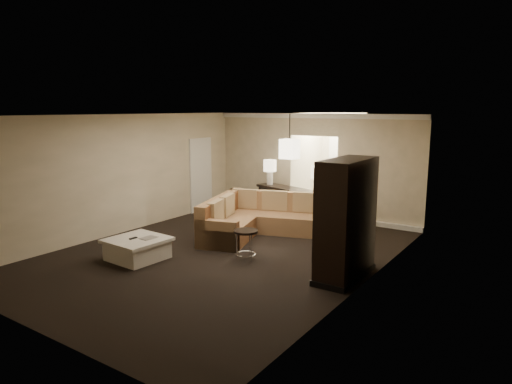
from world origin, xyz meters
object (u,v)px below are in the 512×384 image
Objects in this scene: console_table at (292,202)px; armoire at (346,222)px; coffee_table at (138,248)px; drink_table at (246,239)px; sectional_sofa at (268,219)px; person at (351,175)px.

armoire is (2.74, -2.97, 0.48)m from console_table.
armoire reaches higher than console_table.
drink_table is (1.78, 1.18, 0.21)m from coffee_table.
sectional_sofa is 1.89m from drink_table.
coffee_table is 1.85× the size of drink_table.
sectional_sofa is 1.41× the size of console_table.
console_table is at bearing 77.98° from sectional_sofa.
person is at bearing 111.52° from armoire.
sectional_sofa is 1.57× the size of armoire.
coffee_table is 0.53× the size of armoire.
armoire reaches higher than sectional_sofa.
person is (1.62, 6.80, 0.77)m from coffee_table.
coffee_table is 0.47× the size of console_table.
console_table is 3.93× the size of drink_table.
person is at bearing 65.45° from sectional_sofa.
person is at bearing 76.58° from coffee_table.
sectional_sofa is 3.19m from coffee_table.
armoire reaches higher than person.
sectional_sofa is at bearing -68.68° from console_table.
armoire is (3.76, 1.37, 0.79)m from coffee_table.
coffee_table is at bearing -146.56° from drink_table.
sectional_sofa reaches higher than drink_table.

